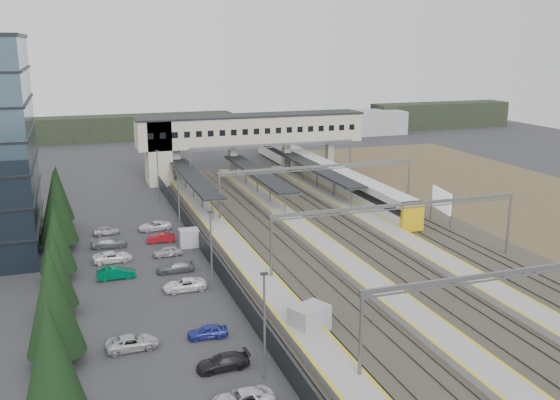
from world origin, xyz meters
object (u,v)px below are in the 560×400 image
object	(u,v)px
relay_cabin_far	(189,238)
billboard	(441,201)
relay_cabin_near	(310,320)
train	(319,171)
footbridge	(236,134)

from	to	relation	value
relay_cabin_far	billboard	distance (m)	33.24
billboard	relay_cabin_near	bearing A→B (deg)	-139.10
relay_cabin_near	relay_cabin_far	size ratio (longest dim) A/B	1.55
train	billboard	size ratio (longest dim) A/B	11.08
relay_cabin_near	billboard	xyz separation A→B (m)	(27.99, 24.25, 1.95)
footbridge	train	bearing A→B (deg)	-35.06
relay_cabin_far	relay_cabin_near	bearing A→B (deg)	-78.81
relay_cabin_far	footbridge	xyz separation A→B (m)	(15.24, 35.46, 6.89)
relay_cabin_near	footbridge	xyz separation A→B (m)	(10.11, 61.42, 6.69)
relay_cabin_far	footbridge	size ratio (longest dim) A/B	0.06
relay_cabin_near	relay_cabin_far	distance (m)	26.46
relay_cabin_near	billboard	bearing A→B (deg)	40.90
relay_cabin_near	footbridge	distance (m)	62.60
billboard	relay_cabin_far	bearing A→B (deg)	177.04
relay_cabin_near	relay_cabin_far	bearing A→B (deg)	101.19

